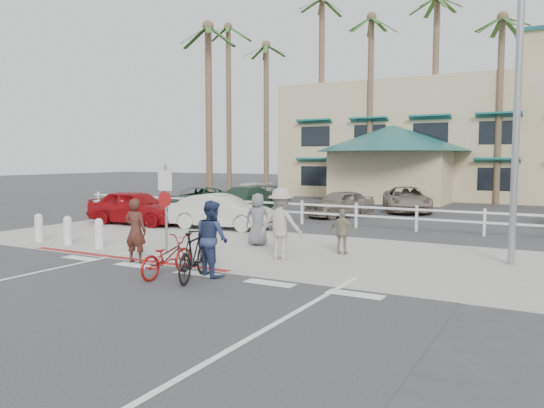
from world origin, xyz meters
The scene contains 34 objects.
ground centered at (0.00, 0.00, 0.00)m, with size 140.00×140.00×0.00m, color #333335.
bike_path centered at (0.00, -2.00, 0.00)m, with size 12.00×16.00×0.01m, color #333335.
sidewalk_plaza centered at (0.00, 4.50, 0.01)m, with size 22.00×7.00×0.01m, color gray.
cross_street centered at (0.00, 8.50, 0.00)m, with size 40.00×5.00×0.01m, color #333335.
parking_lot centered at (0.00, 18.00, 0.00)m, with size 50.00×16.00×0.01m, color #333335.
curb_red centered at (-3.00, 1.20, 0.01)m, with size 7.00×0.25×0.02m, color maroon.
rail_fence centered at (0.50, 10.50, 0.50)m, with size 29.40×0.16×1.00m, color silver, non-canonical shape.
building centered at (2.00, 31.00, 5.65)m, with size 28.00×16.00×11.30m, color #C9BA8A, non-canonical shape.
sign_post centered at (-2.30, 2.20, 1.45)m, with size 0.50×0.10×2.90m, color gray, non-canonical shape.
bollard_0 centered at (-4.80, 2.00, 0.47)m, with size 0.26×0.26×0.95m, color silver, non-canonical shape.
bollard_1 centered at (-6.20, 2.00, 0.47)m, with size 0.26×0.26×0.95m, color silver, non-canonical shape.
bollard_2 centered at (-7.60, 2.00, 0.47)m, with size 0.26×0.26×0.95m, color silver, non-canonical shape.
streetlight_0 centered at (6.50, 5.50, 4.50)m, with size 0.60×2.00×9.00m, color gray, non-canonical shape.
palm_0 centered at (-16.00, 26.00, 7.50)m, with size 4.00×4.00×15.00m, color #28511F, non-canonical shape.
palm_1 centered at (-12.00, 25.00, 6.50)m, with size 4.00×4.00×13.00m, color #28511F, non-canonical shape.
palm_2 centered at (-8.00, 26.00, 8.00)m, with size 4.00×4.00×16.00m, color #28511F, non-canonical shape.
palm_3 centered at (-4.00, 25.00, 7.00)m, with size 4.00×4.00×14.00m, color #28511F, non-canonical shape.
palm_4 centered at (0.00, 26.00, 7.50)m, with size 4.00×4.00×15.00m, color #28511F, non-canonical shape.
palm_5 centered at (4.00, 25.00, 6.50)m, with size 4.00×4.00×13.00m, color #28511F, non-canonical shape.
palm_10 centered at (-10.00, 15.00, 6.00)m, with size 4.00×4.00×12.00m, color #28511F, non-canonical shape.
bike_red centered at (-0.47, 0.06, 0.47)m, with size 0.63×1.79×0.94m, color maroon.
rider_red centered at (-2.29, 0.94, 0.86)m, with size 0.63×0.41×1.72m, color #442017.
bike_black centered at (0.31, 0.07, 0.57)m, with size 0.54×1.91×1.15m, color black.
rider_black centered at (0.41, 0.64, 0.90)m, with size 0.88×0.68×1.80m, color navy.
pedestrian_a centered at (0.90, 3.20, 0.99)m, with size 1.28×0.74×1.98m, color #A09E90.
pedestrian_child centered at (2.10, 4.71, 0.66)m, with size 0.78×0.32×1.33m, color gray.
pedestrian_b centered at (-0.86, 4.91, 0.84)m, with size 0.82×0.53×1.68m, color slate.
car_white_sedan centered at (-4.13, 7.63, 0.69)m, with size 1.45×4.16×1.37m, color beige.
car_red_compact centered at (-8.09, 7.09, 0.73)m, with size 1.72×4.27×1.46m, color maroon.
lot_car_0 centered at (-9.47, 13.18, 0.61)m, with size 2.02×4.38×1.22m, color #1A3B29.
lot_car_1 centered at (-6.74, 13.25, 0.67)m, with size 1.87×4.60×1.34m, color #203B2D.
lot_car_2 centered at (-1.64, 13.85, 0.64)m, with size 1.50×3.74×1.27m, color #6E675A.
lot_car_4 centered at (-9.80, 18.94, 0.60)m, with size 1.69×4.15×1.21m, color silver.
lot_car_5 centered at (0.49, 17.75, 0.65)m, with size 2.15×4.66×1.30m, color gray.
Camera 1 is at (7.67, -9.49, 2.80)m, focal length 35.00 mm.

